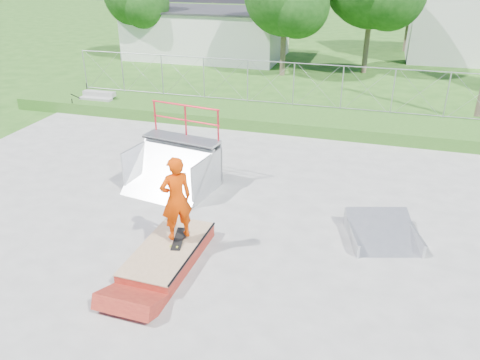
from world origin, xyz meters
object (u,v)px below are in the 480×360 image
object	(u,v)px
quarter_pipe	(169,154)
flat_bank_ramp	(383,233)
grind_box	(169,254)
skater	(176,202)

from	to	relation	value
quarter_pipe	flat_bank_ramp	distance (m)	6.16
grind_box	flat_bank_ramp	bearing A→B (deg)	27.22
grind_box	flat_bank_ramp	world-z (taller)	flat_bank_ramp
grind_box	flat_bank_ramp	xyz separation A→B (m)	(4.60, 2.21, 0.05)
grind_box	skater	size ratio (longest dim) A/B	1.33
quarter_pipe	skater	world-z (taller)	skater
flat_bank_ramp	skater	bearing A→B (deg)	-172.64
quarter_pipe	grind_box	bearing A→B (deg)	-57.76
grind_box	flat_bank_ramp	size ratio (longest dim) A/B	1.57
grind_box	skater	world-z (taller)	skater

